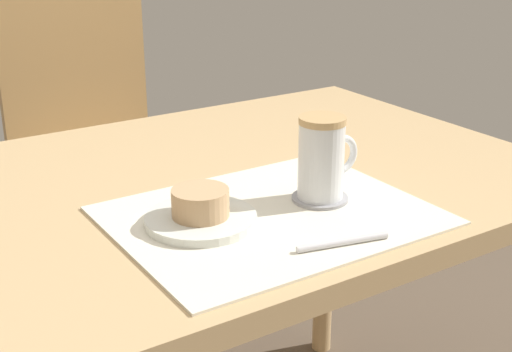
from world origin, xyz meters
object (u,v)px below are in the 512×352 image
object	(u,v)px
wooden_chair	(95,162)
pastry_plate	(201,219)
pastry	(200,203)
coffee_mug	(323,157)
dining_table	(178,229)

from	to	relation	value
wooden_chair	pastry_plate	distance (m)	0.93
pastry	coffee_mug	distance (m)	0.20
wooden_chair	dining_table	bearing A→B (deg)	81.62
coffee_mug	pastry	bearing A→B (deg)	173.41
pastry_plate	pastry	world-z (taller)	pastry
pastry_plate	pastry	distance (m)	0.03
wooden_chair	coffee_mug	world-z (taller)	wooden_chair
pastry	dining_table	bearing A→B (deg)	75.94
pastry_plate	coffee_mug	distance (m)	0.21
wooden_chair	pastry	distance (m)	0.94
wooden_chair	pastry_plate	world-z (taller)	wooden_chair
pastry	coffee_mug	world-z (taller)	coffee_mug
dining_table	pastry_plate	size ratio (longest dim) A/B	8.03
coffee_mug	wooden_chair	bearing A→B (deg)	91.68
wooden_chair	pastry	size ratio (longest dim) A/B	11.51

